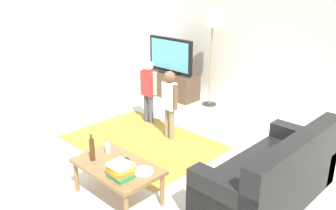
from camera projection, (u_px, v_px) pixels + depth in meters
ground at (137, 161)px, 4.86m from camera, size 7.80×7.80×0.00m
wall_back at (262, 35)px, 6.41m from camera, size 6.00×0.12×2.70m
wall_left at (24, 36)px, 6.37m from camera, size 0.12×6.00×2.70m
area_rug at (142, 142)px, 5.41m from camera, size 2.20×1.60×0.01m
tv_stand at (171, 85)px, 7.36m from camera, size 1.20×0.44×0.50m
tv at (170, 56)px, 7.13m from camera, size 1.10×0.28×0.71m
couch at (275, 179)px, 3.89m from camera, size 0.80×1.80×0.86m
floor_lamp at (212, 24)px, 6.43m from camera, size 0.36×0.36×1.78m
child_near_tv at (148, 86)px, 5.91m from camera, size 0.36×0.17×1.08m
child_center at (170, 99)px, 5.32m from camera, size 0.35×0.17×1.06m
coffee_table at (117, 169)px, 3.94m from camera, size 1.00×0.60×0.42m
book_stack at (121, 170)px, 3.67m from camera, size 0.27×0.25×0.15m
bottle at (92, 149)px, 3.98m from camera, size 0.06×0.06×0.32m
tv_remote at (128, 162)px, 3.97m from camera, size 0.18×0.09×0.02m
soda_can at (107, 148)px, 4.17m from camera, size 0.07×0.07×0.12m
plate at (143, 171)px, 3.78m from camera, size 0.22×0.22×0.02m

